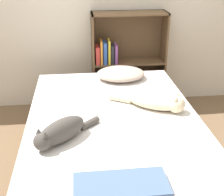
# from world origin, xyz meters

# --- Properties ---
(ground_plane) EXTENTS (8.00, 8.00, 0.00)m
(ground_plane) POSITION_xyz_m (0.00, 0.00, 0.00)
(ground_plane) COLOR brown
(bed) EXTENTS (1.31, 2.02, 0.51)m
(bed) POSITION_xyz_m (0.00, 0.00, 0.25)
(bed) COLOR brown
(bed) RESTS_ON ground_plane
(pillow) EXTENTS (0.46, 0.38, 0.10)m
(pillow) POSITION_xyz_m (0.16, 0.79, 0.56)
(pillow) COLOR #B29E8E
(pillow) RESTS_ON bed
(cat_light) EXTENTS (0.56, 0.40, 0.16)m
(cat_light) POSITION_xyz_m (0.35, 0.13, 0.57)
(cat_light) COLOR beige
(cat_light) RESTS_ON bed
(cat_dark) EXTENTS (0.44, 0.41, 0.15)m
(cat_dark) POSITION_xyz_m (-0.38, -0.26, 0.58)
(cat_dark) COLOR #47423D
(cat_dark) RESTS_ON bed
(bookshelf) EXTENTS (0.80, 0.26, 1.07)m
(bookshelf) POSITION_xyz_m (0.27, 1.27, 0.55)
(bookshelf) COLOR brown
(bookshelf) RESTS_ON ground_plane
(blanket_fold) EXTENTS (0.49, 0.22, 0.05)m
(blanket_fold) POSITION_xyz_m (-0.06, -0.76, 0.53)
(blanket_fold) COLOR #4C668E
(blanket_fold) RESTS_ON bed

